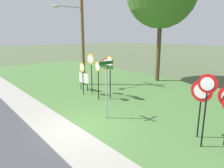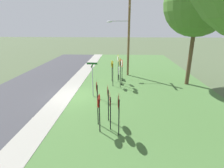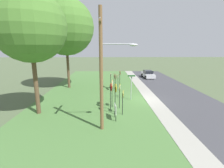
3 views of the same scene
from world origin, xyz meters
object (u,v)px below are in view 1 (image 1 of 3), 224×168
stop_sign_far_left (82,72)px  yield_sign_near_left (201,96)px  stop_sign_near_left (91,65)px  utility_pole (80,28)px  stop_sign_far_right (98,73)px  yield_sign_center (206,94)px  street_name_post (106,85)px  stop_sign_near_right (110,67)px  stop_sign_far_center (106,69)px  notice_board (84,79)px

stop_sign_far_left → yield_sign_near_left: bearing=5.0°
stop_sign_near_left → utility_pole: size_ratio=0.33×
stop_sign_far_right → yield_sign_near_left: (6.42, 0.06, 0.02)m
yield_sign_center → utility_pole: 11.35m
yield_sign_center → street_name_post: 4.36m
stop_sign_near_left → stop_sign_near_right: size_ratio=1.00×
stop_sign_near_left → yield_sign_near_left: (7.84, -0.41, -0.28)m
stop_sign_far_center → yield_sign_center: (7.12, -1.35, 0.15)m
street_name_post → stop_sign_near_left: bearing=154.8°
utility_pole → stop_sign_near_right: bearing=-8.7°
notice_board → stop_sign_near_left: bearing=-8.2°
stop_sign_far_left → yield_sign_center: yield_sign_center is taller
yield_sign_near_left → notice_board: size_ratio=1.84×
stop_sign_near_right → stop_sign_far_left: size_ratio=1.25×
stop_sign_far_left → stop_sign_far_center: bearing=42.3°
utility_pole → stop_sign_near_left: bearing=-18.8°
yield_sign_center → notice_board: yield_sign_center is taller
stop_sign_far_left → yield_sign_center: (8.38, -0.33, 0.42)m
stop_sign_far_right → yield_sign_center: 6.89m
stop_sign_far_right → utility_pole: utility_pole is taller
notice_board → street_name_post: bearing=-26.0°
stop_sign_near_right → notice_board: bearing=-169.6°
utility_pole → stop_sign_far_left: bearing=-31.1°
stop_sign_near_left → street_name_post: bearing=-33.9°
yield_sign_near_left → utility_pole: 10.91m
stop_sign_far_right → yield_sign_center: (6.87, -0.50, 0.28)m
stop_sign_near_right → notice_board: stop_sign_near_right is taller
yield_sign_near_left → street_name_post: size_ratio=0.83×
stop_sign_far_center → notice_board: stop_sign_far_center is taller
stop_sign_far_right → notice_board: size_ratio=1.91×
yield_sign_near_left → street_name_post: street_name_post is taller
stop_sign_far_center → street_name_post: (2.88, -2.29, -0.16)m
street_name_post → utility_pole: (-6.68, 2.80, 2.81)m
stop_sign_far_left → street_name_post: bearing=-13.7°
street_name_post → utility_pole: size_ratio=0.34×
stop_sign_near_left → yield_sign_center: (8.29, -0.97, -0.02)m
street_name_post → notice_board: street_name_post is taller
stop_sign_near_right → yield_sign_center: stop_sign_near_right is taller
stop_sign_far_center → street_name_post: bearing=-49.8°
stop_sign_far_left → street_name_post: (4.14, -1.27, 0.10)m
stop_sign_near_left → utility_pole: (-2.63, 0.90, 2.48)m
stop_sign_far_left → utility_pole: 4.15m
street_name_post → utility_pole: bearing=157.3°
stop_sign_far_center → stop_sign_near_left: bearing=-173.0°
yield_sign_center → notice_board: bearing=168.3°
stop_sign_far_left → stop_sign_far_right: size_ratio=0.91×
stop_sign_near_left → stop_sign_far_left: stop_sign_near_left is taller
yield_sign_near_left → utility_pole: utility_pole is taller
stop_sign_near_left → yield_sign_near_left: bearing=-11.6°
stop_sign_near_left → stop_sign_far_center: bearing=9.6°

